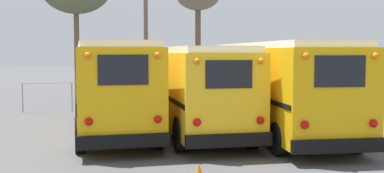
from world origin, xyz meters
TOP-DOWN VIEW (x-y plane):
  - ground_plane at (0.00, 0.00)m, footprint 160.00×160.00m
  - school_bus_0 at (-2.94, 0.25)m, footprint 2.88×10.28m
  - school_bus_1 at (0.00, -0.27)m, footprint 2.54×10.03m
  - school_bus_2 at (2.94, -1.00)m, footprint 3.13×10.98m
  - utility_pole at (-0.48, 11.30)m, footprint 1.80×0.25m
  - fence_line at (-0.00, 6.64)m, footprint 13.95×0.06m

SIDE VIEW (x-z plane):
  - ground_plane at x=0.00m, z-range 0.00..0.00m
  - fence_line at x=0.00m, z-range 0.26..1.68m
  - school_bus_1 at x=0.00m, z-range 0.15..3.24m
  - school_bus_2 at x=2.94m, z-range 0.14..3.38m
  - school_bus_0 at x=-2.94m, z-range 0.15..3.40m
  - utility_pole at x=-0.48m, z-range 0.19..7.98m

